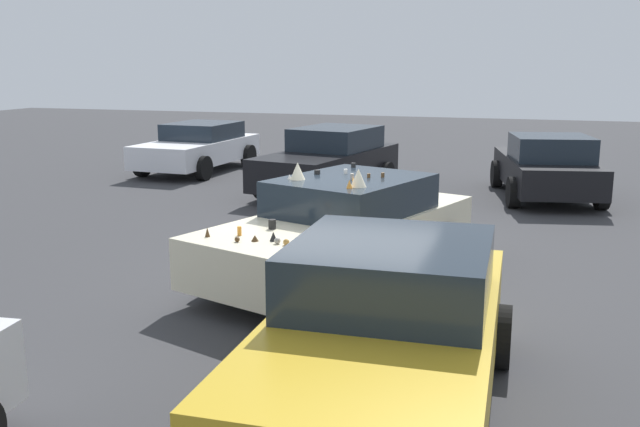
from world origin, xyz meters
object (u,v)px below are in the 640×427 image
at_px(parked_sedan_behind_right, 199,147).
at_px(parked_sedan_far_right, 387,334).
at_px(parked_sedan_near_right, 329,161).
at_px(art_car_decorated, 343,228).
at_px(parked_sedan_row_back_center, 547,167).

bearing_deg(parked_sedan_behind_right, parked_sedan_far_right, 35.98).
xyz_separation_m(parked_sedan_far_right, parked_sedan_near_right, (9.95, 3.55, 0.01)).
distance_m(art_car_decorated, parked_sedan_far_right, 3.98).
height_order(parked_sedan_far_right, parked_sedan_row_back_center, parked_sedan_far_right).
distance_m(parked_sedan_near_right, parked_sedan_row_back_center, 4.83).
relative_size(parked_sedan_near_right, parked_sedan_row_back_center, 1.07).
bearing_deg(parked_sedan_far_right, art_car_decorated, -160.78).
relative_size(parked_sedan_behind_right, parked_sedan_near_right, 0.94).
height_order(parked_sedan_behind_right, parked_sedan_row_back_center, parked_sedan_row_back_center).
bearing_deg(parked_sedan_far_right, parked_sedan_row_back_center, 171.51).
height_order(parked_sedan_far_right, parked_sedan_near_right, parked_sedan_far_right).
height_order(parked_sedan_near_right, parked_sedan_row_back_center, parked_sedan_near_right).
distance_m(parked_sedan_far_right, parked_sedan_behind_right, 14.41).
relative_size(art_car_decorated, parked_sedan_row_back_center, 1.16).
bearing_deg(parked_sedan_behind_right, parked_sedan_row_back_center, 84.52).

